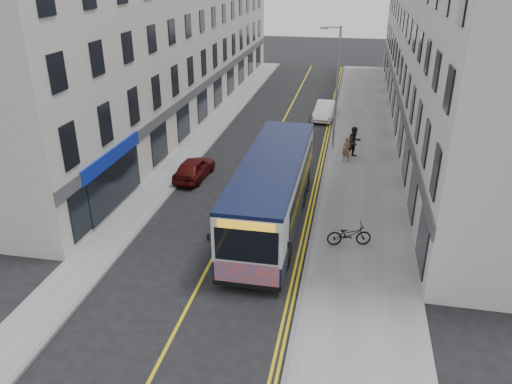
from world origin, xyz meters
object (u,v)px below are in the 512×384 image
at_px(city_bus, 273,189).
at_px(car_maroon, 194,168).
at_px(pedestrian_near, 346,149).
at_px(pedestrian_far, 354,142).
at_px(car_white, 325,110).
at_px(streetlamp, 336,85).
at_px(bicycle, 349,234).

distance_m(city_bus, car_maroon, 7.23).
relative_size(city_bus, pedestrian_near, 7.51).
relative_size(pedestrian_far, car_white, 0.48).
bearing_deg(car_white, city_bus, -88.69).
bearing_deg(city_bus, pedestrian_near, 70.16).
distance_m(streetlamp, pedestrian_near, 4.21).
height_order(streetlamp, car_white, streetlamp).
height_order(city_bus, car_white, city_bus).
xyz_separation_m(streetlamp, car_white, (-0.97, 7.45, -3.70)).
height_order(pedestrian_far, car_white, pedestrian_far).
bearing_deg(car_white, pedestrian_near, -73.22).
bearing_deg(streetlamp, car_white, 97.42).
bearing_deg(streetlamp, pedestrian_near, -64.61).
bearing_deg(pedestrian_far, city_bus, -149.02).
bearing_deg(car_maroon, bicycle, 150.06).
height_order(city_bus, car_maroon, city_bus).
bearing_deg(pedestrian_near, streetlamp, 138.51).
height_order(bicycle, car_white, car_white).
bearing_deg(bicycle, city_bus, 54.82).
bearing_deg(bicycle, streetlamp, -6.50).
distance_m(pedestrian_far, car_white, 9.05).
relative_size(bicycle, pedestrian_near, 1.26).
height_order(city_bus, pedestrian_far, city_bus).
distance_m(city_bus, car_white, 18.51).
distance_m(streetlamp, car_white, 8.37).
bearing_deg(city_bus, pedestrian_far, 69.47).
relative_size(streetlamp, pedestrian_near, 5.18).
xyz_separation_m(bicycle, car_maroon, (-9.04, 6.15, 0.00)).
bearing_deg(streetlamp, car_maroon, -140.14).
bearing_deg(city_bus, car_white, 86.21).
distance_m(city_bus, bicycle, 4.13).
relative_size(city_bus, bicycle, 5.97).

